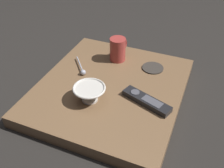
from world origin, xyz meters
name	(u,v)px	position (x,y,z in m)	size (l,w,h in m)	color
ground_plane	(111,94)	(0.00, 0.00, 0.00)	(6.00, 6.00, 0.00)	black
table	(110,90)	(0.00, 0.00, 0.02)	(0.55, 0.62, 0.05)	brown
cereal_bowl	(89,93)	(-0.04, -0.11, 0.08)	(0.12, 0.12, 0.06)	beige
coffee_mug	(118,49)	(-0.04, 0.19, 0.10)	(0.07, 0.11, 0.10)	#A53833
teaspoon	(82,70)	(-0.14, 0.03, 0.06)	(0.09, 0.11, 0.02)	#A3A5B2
tv_remote_near	(146,101)	(0.16, -0.05, 0.06)	(0.20, 0.11, 0.02)	black
drink_coaster	(153,68)	(0.12, 0.18, 0.05)	(0.09, 0.09, 0.01)	#332D28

